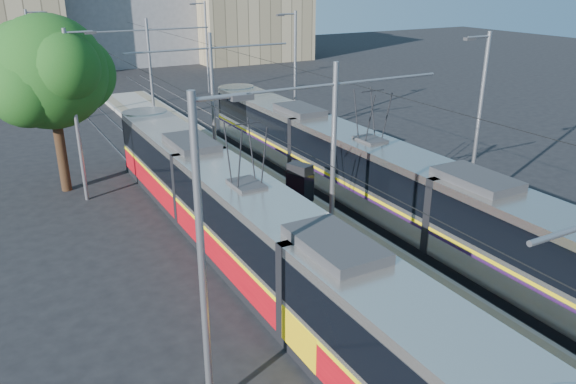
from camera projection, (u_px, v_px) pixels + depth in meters
ground at (485, 359)px, 15.85m from camera, size 160.00×160.00×0.00m
platform at (237, 177)px, 29.64m from camera, size 4.00×50.00×0.30m
tactile_strip_left at (212, 179)px, 28.93m from camera, size 0.70×50.00×0.01m
tactile_strip_right at (262, 170)px, 30.24m from camera, size 0.70×50.00×0.01m
rails at (237, 180)px, 29.69m from camera, size 8.71×70.00×0.03m
tram_left at (248, 227)px, 20.11m from camera, size 2.43×27.73×5.50m
tram_right at (368, 171)px, 25.35m from camera, size 2.43×30.96×5.50m
catenary at (260, 106)px, 25.74m from camera, size 9.20×70.00×7.00m
street_lamps at (206, 89)px, 31.44m from camera, size 15.18×38.22×8.00m
shelter at (300, 189)px, 24.23m from camera, size 0.96×1.21×2.33m
tree at (57, 73)px, 26.57m from camera, size 5.90×5.45×8.57m
building_right at (247, 10)px, 69.96m from camera, size 14.28×10.20×12.09m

